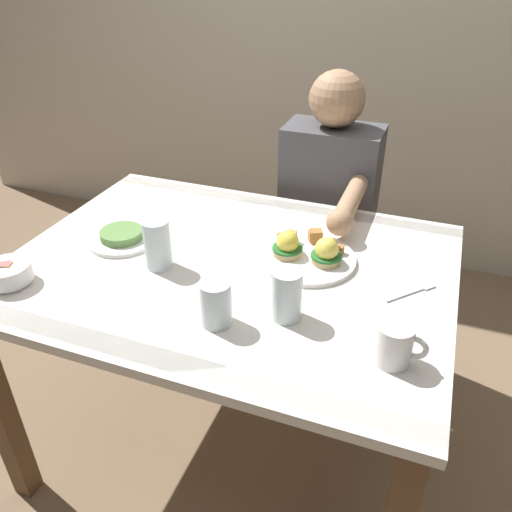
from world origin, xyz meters
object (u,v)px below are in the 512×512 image
object	(u,v)px
fork	(413,291)
side_plate	(122,237)
fruit_bowl	(8,273)
coffee_mug	(395,343)
water_glass_extra	(287,297)
water_glass_far	(158,247)
diner_person	(327,209)
eggs_benedict_plate	(307,253)
water_glass_near	(216,306)
dining_table	(230,294)

from	to	relation	value
fork	side_plate	size ratio (longest dim) A/B	0.63
fruit_bowl	coffee_mug	bearing A→B (deg)	3.14
coffee_mug	water_glass_extra	distance (m)	0.26
water_glass_far	water_glass_extra	world-z (taller)	water_glass_far
coffee_mug	water_glass_far	distance (m)	0.66
diner_person	fruit_bowl	bearing A→B (deg)	-125.42
diner_person	eggs_benedict_plate	bearing A→B (deg)	-83.20
water_glass_near	water_glass_far	distance (m)	0.30
dining_table	fruit_bowl	bearing A→B (deg)	-149.85
eggs_benedict_plate	diner_person	bearing A→B (deg)	96.80
eggs_benedict_plate	side_plate	bearing A→B (deg)	-171.16
water_glass_far	side_plate	world-z (taller)	water_glass_far
dining_table	fork	bearing A→B (deg)	4.30
water_glass_extra	fork	bearing A→B (deg)	37.37
side_plate	diner_person	size ratio (longest dim) A/B	0.18
dining_table	water_glass_near	world-z (taller)	water_glass_near
water_glass_near	water_glass_extra	distance (m)	0.16
fork	side_plate	xyz separation A→B (m)	(-0.83, -0.03, 0.01)
dining_table	water_glass_extra	world-z (taller)	water_glass_extra
water_glass_far	side_plate	bearing A→B (deg)	154.16
eggs_benedict_plate	coffee_mug	bearing A→B (deg)	-49.27
coffee_mug	water_glass_far	bearing A→B (deg)	166.63
fork	water_glass_extra	size ratio (longest dim) A/B	0.99
water_glass_near	diner_person	distance (m)	0.86
fruit_bowl	eggs_benedict_plate	bearing A→B (deg)	28.36
eggs_benedict_plate	water_glass_far	world-z (taller)	water_glass_far
dining_table	fruit_bowl	xyz separation A→B (m)	(-0.49, -0.29, 0.14)
water_glass_near	diner_person	size ratio (longest dim) A/B	0.10
dining_table	diner_person	bearing A→B (deg)	77.16
fork	eggs_benedict_plate	bearing A→B (deg)	170.31
fork	diner_person	distance (m)	0.67
fruit_bowl	fork	size ratio (longest dim) A/B	0.94
fruit_bowl	fork	distance (m)	1.04
dining_table	eggs_benedict_plate	world-z (taller)	eggs_benedict_plate
dining_table	side_plate	world-z (taller)	side_plate
eggs_benedict_plate	fruit_bowl	size ratio (longest dim) A/B	2.25
eggs_benedict_plate	diner_person	world-z (taller)	diner_person
coffee_mug	water_glass_extra	size ratio (longest dim) A/B	0.87
eggs_benedict_plate	water_glass_near	size ratio (longest dim) A/B	2.42
eggs_benedict_plate	water_glass_near	distance (m)	0.36
coffee_mug	eggs_benedict_plate	bearing A→B (deg)	130.73
water_glass_extra	side_plate	bearing A→B (deg)	162.88
water_glass_far	side_plate	size ratio (longest dim) A/B	0.70
dining_table	water_glass_extra	bearing A→B (deg)	-37.95
dining_table	water_glass_near	size ratio (longest dim) A/B	10.74
coffee_mug	water_glass_far	xyz separation A→B (m)	(-0.65, 0.15, 0.01)
fruit_bowl	diner_person	world-z (taller)	diner_person
fruit_bowl	fork	bearing A→B (deg)	18.22
water_glass_far	diner_person	distance (m)	0.76
water_glass_far	water_glass_extra	xyz separation A→B (m)	(0.39, -0.09, -0.00)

